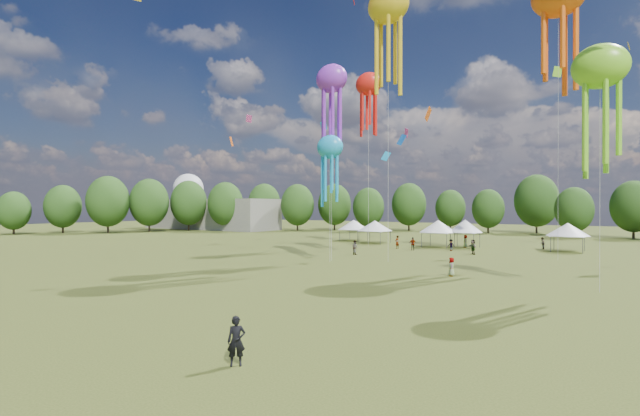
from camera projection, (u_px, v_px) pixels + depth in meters
The scene contains 10 objects.
ground at pixel (130, 327), 22.88m from camera, with size 300.00×300.00×0.00m, color #384416.
observer_main at pixel (236, 341), 17.34m from camera, with size 0.69×0.45×1.90m, color black.
spectator_near at pixel (355, 247), 57.26m from camera, with size 0.88×0.69×1.82m, color gray.
spectators_far at pixel (462, 246), 60.08m from camera, with size 18.22×32.71×1.91m.
festival_tents at pixel (434, 226), 70.11m from camera, with size 38.84×9.06×4.18m.
show_kites at pixel (453, 58), 51.44m from camera, with size 34.99×27.01×32.47m.
small_kites at pixel (402, 25), 58.06m from camera, with size 75.37×64.75×44.34m.
treeline at pixel (447, 204), 77.08m from camera, with size 201.57×95.24×13.43m.
hangar at pixel (210, 214), 122.67m from camera, with size 40.00×12.00×8.00m, color gray.
radome at pixel (188, 194), 136.50m from camera, with size 9.00×9.00×16.00m.
Camera 1 is at (20.68, -13.72, 6.12)m, focal length 25.37 mm.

